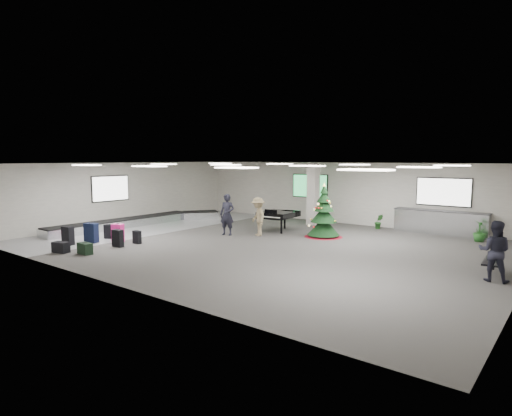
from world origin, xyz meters
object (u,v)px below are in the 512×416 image
Objects in this scene: pink_suitcase at (118,233)px; bench at (496,258)px; baggage_carousel at (140,221)px; service_counter at (440,222)px; traveler_bench at (494,251)px; christmas_tree at (324,218)px; potted_plant_right at (480,231)px; grand_piano at (277,215)px; traveler_a at (227,215)px; potted_plant_left at (379,222)px; traveler_b at (258,217)px.

bench reaches higher than pink_suitcase.
baggage_carousel is at bearing 178.36° from bench.
baggage_carousel is at bearing -152.33° from service_counter.
traveler_bench reaches higher than service_counter.
baggage_carousel is 9.48m from christmas_tree.
service_counter is 4.66× the size of potted_plant_right.
baggage_carousel is at bearing -160.09° from grand_piano.
grand_piano is 1.16× the size of traveler_bench.
baggage_carousel is at bearing 170.53° from traveler_a.
service_counter is 5.57× the size of potted_plant_left.
traveler_a reaches higher than baggage_carousel.
christmas_tree is at bearing -28.34° from traveler_bench.
grand_piano is at bearing -149.56° from service_counter.
baggage_carousel is 11.17× the size of potted_plant_right.
traveler_bench is at bearing -76.52° from potted_plant_right.
bench is 0.93m from traveler_bench.
potted_plant_right is at bearing 28.12° from christmas_tree.
christmas_tree reaches higher than traveler_a.
traveler_bench reaches higher than traveler_b.
pink_suitcase is 4.70m from traveler_a.
pink_suitcase is 0.41× the size of traveler_a.
traveler_a is at bearing -117.11° from traveler_b.
potted_plant_right is at bearing -81.07° from traveler_bench.
service_counter is 14.12m from pink_suitcase.
service_counter is at bearing 154.49° from potted_plant_right.
grand_piano reaches higher than potted_plant_left.
bench is at bearing -44.34° from potted_plant_left.
pink_suitcase is at bearing -138.57° from traveler_a.
pink_suitcase is at bearing -141.92° from potted_plant_right.
traveler_bench is (16.08, -0.22, 0.64)m from baggage_carousel.
service_counter is at bearing 7.01° from potted_plant_left.
christmas_tree is 3.27× the size of potted_plant_left.
potted_plant_right is at bearing -25.51° from service_counter.
pink_suitcase is 0.32× the size of christmas_tree.
bench is at bearing -17.93° from christmas_tree.
potted_plant_right is (11.71, 9.18, 0.06)m from pink_suitcase.
bench is 0.76× the size of traveler_a.
bench is (16.01, 0.63, 0.28)m from baggage_carousel.
grand_piano is 1.42× the size of bench.
pink_suitcase is 0.45× the size of traveler_bench.
bench is 0.82× the size of traveler_bench.
traveler_a is at bearing -148.53° from christmas_tree.
potted_plant_left is at bearing 39.05° from pink_suitcase.
traveler_a is 1.39m from traveler_b.
baggage_carousel is 5.68× the size of traveler_bench.
potted_plant_left is (10.11, 6.40, 0.15)m from baggage_carousel.
service_counter reaches higher than bench.
potted_plant_right is at bearing 101.00° from bench.
baggage_carousel is 11.96m from potted_plant_left.
traveler_bench is at bearing -65.05° from service_counter.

